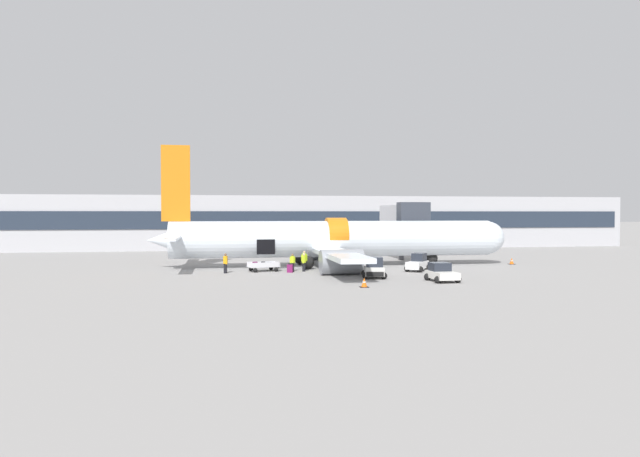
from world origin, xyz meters
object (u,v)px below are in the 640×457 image
object	(u,v)px
baggage_tug_lead	(374,269)
ground_crew_supervisor	(304,260)
ground_crew_driver	(292,262)
airplane	(331,240)
ground_crew_loader_b	(304,262)
baggage_cart_loading	(264,266)
suitcase_on_tarmac_upright	(290,268)
baggage_tug_mid	(442,273)
baggage_tug_rear	(418,263)
ground_crew_loader_a	(225,263)

from	to	relation	value
baggage_tug_lead	ground_crew_supervisor	xyz separation A→B (m)	(-4.63, 7.46, 0.19)
baggage_tug_lead	ground_crew_driver	distance (m)	8.54
airplane	ground_crew_driver	xyz separation A→B (m)	(-4.37, -4.39, -1.76)
baggage_tug_lead	ground_crew_loader_b	size ratio (longest dim) A/B	1.88
baggage_cart_loading	suitcase_on_tarmac_upright	bearing A→B (deg)	-33.83
ground_crew_driver	baggage_tug_lead	bearing A→B (deg)	-46.45
baggage_tug_lead	baggage_tug_mid	size ratio (longest dim) A/B	1.01
ground_crew_supervisor	suitcase_on_tarmac_upright	distance (m)	2.67
baggage_cart_loading	ground_crew_driver	world-z (taller)	ground_crew_driver
baggage_tug_rear	baggage_cart_loading	world-z (taller)	baggage_tug_rear
baggage_tug_rear	ground_crew_driver	bearing A→B (deg)	173.00
baggage_cart_loading	ground_crew_driver	bearing A→B (deg)	-14.59
airplane	ground_crew_loader_b	distance (m)	5.82
baggage_tug_mid	baggage_tug_rear	bearing A→B (deg)	83.68
baggage_tug_rear	ground_crew_loader_b	bearing A→B (deg)	172.55
ground_crew_driver	baggage_cart_loading	bearing A→B (deg)	165.41
ground_crew_driver	ground_crew_supervisor	distance (m)	1.78
ground_crew_loader_b	baggage_cart_loading	bearing A→B (deg)	168.85
ground_crew_loader_b	suitcase_on_tarmac_upright	bearing A→B (deg)	-150.47
baggage_tug_lead	ground_crew_loader_a	distance (m)	13.17
baggage_tug_mid	baggage_tug_rear	distance (m)	7.91
baggage_tug_mid	suitcase_on_tarmac_upright	xyz separation A→B (m)	(-10.74, 8.44, -0.27)
ground_crew_loader_a	suitcase_on_tarmac_upright	bearing A→B (deg)	-4.08
baggage_tug_lead	ground_crew_loader_b	world-z (taller)	baggage_tug_lead
baggage_tug_lead	ground_crew_loader_a	size ratio (longest dim) A/B	1.77
airplane	baggage_tug_lead	world-z (taller)	airplane
airplane	baggage_tug_lead	distance (m)	10.85
ground_crew_loader_a	ground_crew_supervisor	bearing A→B (deg)	13.11
baggage_tug_mid	baggage_cart_loading	size ratio (longest dim) A/B	0.82
suitcase_on_tarmac_upright	ground_crew_driver	bearing A→B (deg)	68.23
baggage_cart_loading	ground_crew_supervisor	distance (m)	3.84
baggage_tug_lead	suitcase_on_tarmac_upright	xyz separation A→B (m)	(-6.21, 5.38, -0.37)
ground_crew_loader_b	baggage_tug_lead	bearing A→B (deg)	-51.70
airplane	suitcase_on_tarmac_upright	xyz separation A→B (m)	(-4.69, -5.20, -2.25)
baggage_tug_lead	ground_crew_supervisor	bearing A→B (deg)	121.86
airplane	baggage_tug_mid	distance (m)	15.05
airplane	baggage_tug_mid	bearing A→B (deg)	-66.10
baggage_cart_loading	airplane	bearing A→B (deg)	28.52
baggage_tug_rear	ground_crew_driver	size ratio (longest dim) A/B	1.92
baggage_cart_loading	ground_crew_loader_b	size ratio (longest dim) A/B	2.27
airplane	baggage_cart_loading	world-z (taller)	airplane
baggage_tug_mid	baggage_cart_loading	bearing A→B (deg)	142.54
baggage_tug_mid	ground_crew_loader_a	bearing A→B (deg)	151.63
baggage_cart_loading	ground_crew_loader_a	distance (m)	3.64
airplane	ground_crew_loader_a	distance (m)	11.51
suitcase_on_tarmac_upright	baggage_cart_loading	bearing A→B (deg)	146.17
baggage_cart_loading	ground_crew_supervisor	bearing A→B (deg)	9.31
airplane	baggage_cart_loading	size ratio (longest dim) A/B	9.63
airplane	ground_crew_supervisor	distance (m)	4.73
baggage_cart_loading	ground_crew_driver	distance (m)	2.62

